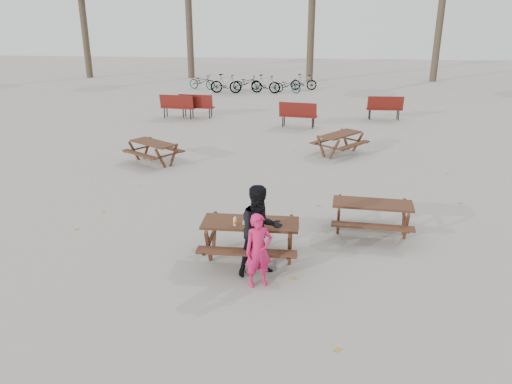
# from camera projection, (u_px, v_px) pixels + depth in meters

# --- Properties ---
(ground) EXTENTS (80.00, 80.00, 0.00)m
(ground) POSITION_uv_depth(u_px,v_px,m) (251.00, 259.00, 9.57)
(ground) COLOR gray
(ground) RESTS_ON ground
(main_picnic_table) EXTENTS (1.80, 1.45, 0.78)m
(main_picnic_table) POSITION_uv_depth(u_px,v_px,m) (250.00, 231.00, 9.37)
(main_picnic_table) COLOR #3B2015
(main_picnic_table) RESTS_ON ground
(food_tray) EXTENTS (0.18, 0.11, 0.03)m
(food_tray) POSITION_uv_depth(u_px,v_px,m) (248.00, 223.00, 9.22)
(food_tray) COLOR silver
(food_tray) RESTS_ON main_picnic_table
(bread_roll) EXTENTS (0.14, 0.06, 0.05)m
(bread_roll) POSITION_uv_depth(u_px,v_px,m) (248.00, 221.00, 9.20)
(bread_roll) COLOR tan
(bread_roll) RESTS_ON food_tray
(soda_bottle) EXTENTS (0.07, 0.07, 0.17)m
(soda_bottle) POSITION_uv_depth(u_px,v_px,m) (235.00, 222.00, 9.12)
(soda_bottle) COLOR silver
(soda_bottle) RESTS_ON main_picnic_table
(child) EXTENTS (0.57, 0.49, 1.32)m
(child) POSITION_uv_depth(u_px,v_px,m) (258.00, 251.00, 8.45)
(child) COLOR #D81B59
(child) RESTS_ON ground
(adult) EXTENTS (1.02, 0.94, 1.69)m
(adult) POSITION_uv_depth(u_px,v_px,m) (260.00, 231.00, 8.76)
(adult) COLOR black
(adult) RESTS_ON ground
(picnic_table_east) EXTENTS (1.74, 1.45, 0.71)m
(picnic_table_east) POSITION_uv_depth(u_px,v_px,m) (371.00, 218.00, 10.51)
(picnic_table_east) COLOR #3B2015
(picnic_table_east) RESTS_ON ground
(picnic_table_north) EXTENTS (1.97, 1.89, 0.66)m
(picnic_table_north) POSITION_uv_depth(u_px,v_px,m) (154.00, 153.00, 15.35)
(picnic_table_north) COLOR #3B2015
(picnic_table_north) RESTS_ON ground
(picnic_table_far) EXTENTS (1.98, 2.02, 0.68)m
(picnic_table_far) POSITION_uv_depth(u_px,v_px,m) (340.00, 144.00, 16.30)
(picnic_table_far) COLOR #3B2015
(picnic_table_far) RESTS_ON ground
(park_bench_row) EXTENTS (10.42, 2.47, 1.03)m
(park_bench_row) POSITION_uv_depth(u_px,v_px,m) (263.00, 108.00, 21.10)
(park_bench_row) COLOR maroon
(park_bench_row) RESTS_ON ground
(bicycle_row) EXTENTS (7.57, 2.12, 1.06)m
(bicycle_row) POSITION_uv_depth(u_px,v_px,m) (251.00, 83.00, 28.41)
(bicycle_row) COLOR black
(bicycle_row) RESTS_ON ground
(fallen_leaves) EXTENTS (11.00, 11.00, 0.01)m
(fallen_leaves) POSITION_uv_depth(u_px,v_px,m) (283.00, 210.00, 11.85)
(fallen_leaves) COLOR #BE842D
(fallen_leaves) RESTS_ON ground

